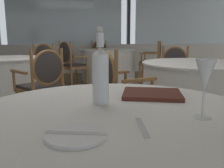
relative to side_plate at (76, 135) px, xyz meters
The scene contains 18 objects.
ground_plane 2.24m from the side_plate, 92.56° to the left, with size 15.57×15.57×0.00m, color #756047.
window_wall_far 6.60m from the side_plate, 90.82° to the left, with size 11.74×0.14×2.82m.
side_plate is the anchor object (origin of this frame).
butter_knife 0.01m from the side_plate, ahead, with size 0.19×0.02×0.00m, color silver.
dinner_fork 0.22m from the side_plate, ahead, with size 0.17×0.02×0.00m, color silver.
water_bottle 0.39m from the side_plate, 71.11° to the left, with size 0.07×0.07×0.34m.
wine_glass 0.49m from the side_plate, 11.19° to the left, with size 0.07×0.07×0.22m.
menu_book 0.59m from the side_plate, 48.67° to the left, with size 0.29×0.24×0.02m, color #512319.
background_table_1 5.23m from the side_plate, 79.91° to the left, with size 1.35×1.35×0.77m.
dining_chair_1_0 6.30m from the side_plate, 82.30° to the left, with size 0.56×0.50×0.97m.
dining_chair_1_1 4.53m from the side_plate, 90.12° to the left, with size 0.64×0.66×0.98m.
dining_chair_1_2 5.03m from the side_plate, 67.74° to the left, with size 0.62×0.64×0.97m.
background_table_2 2.44m from the side_plate, 53.19° to the left, with size 1.25×1.25×0.77m.
dining_chair_2_0 1.69m from the side_plate, 74.90° to the left, with size 0.58×0.62×0.95m.
dining_chair_2_2 3.40m from the side_plate, 60.44° to the left, with size 0.60×0.55×0.92m.
background_table_3 3.19m from the side_plate, 106.43° to the left, with size 1.01×1.01×0.77m.
dining_chair_3_0 3.94m from the side_plate, 97.79° to the left, with size 0.64×0.60×0.95m.
dining_chair_3_2 2.34m from the side_plate, 98.36° to the left, with size 0.66×0.65×0.93m.
Camera 1 is at (0.08, -2.79, 1.06)m, focal length 38.73 mm.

